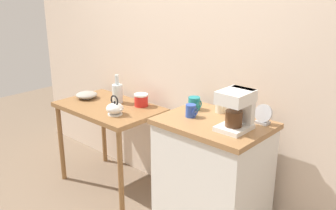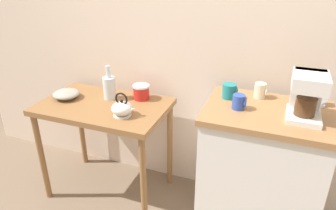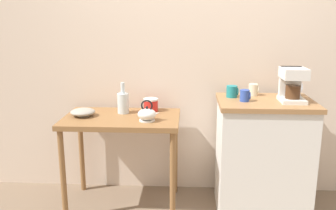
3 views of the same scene
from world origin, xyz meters
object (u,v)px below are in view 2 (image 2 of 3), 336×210
Objects in this scene: mug_dark_teal at (229,91)px; table_clock at (318,96)px; canister_enamel at (141,92)px; teakettle at (122,108)px; mug_small_cream at (260,91)px; bowl_stoneware at (66,94)px; coffee_maker at (307,94)px; mug_blue at (239,102)px; glass_carafe_vase at (109,87)px.

mug_dark_teal is 0.70× the size of table_clock.
table_clock reaches higher than canister_enamel.
mug_small_cream is at bearing 18.17° from teakettle.
table_clock is (1.18, 0.28, 0.16)m from teakettle.
mug_dark_teal is (0.66, 0.20, 0.14)m from teakettle.
table_clock is at bearing -0.81° from canister_enamel.
table_clock is (1.72, 0.17, 0.18)m from bowl_stoneware.
coffee_maker reaches higher than mug_blue.
bowl_stoneware is 2.05× the size of mug_small_cream.
mug_small_cream is (1.38, 0.17, 0.16)m from bowl_stoneware.
mug_blue reaches higher than teakettle.
coffee_maker reaches higher than table_clock.
mug_dark_teal reaches higher than teakettle.
mug_blue is 0.94× the size of mug_dark_teal.
teakettle is 1.23m from table_clock.
table_clock reaches higher than mug_dark_teal.
glass_carafe_vase reaches higher than canister_enamel.
canister_enamel is 0.86m from mug_small_cream.
teakettle is at bearing -175.58° from coffee_maker.
mug_dark_teal is at bearing -1.14° from glass_carafe_vase.
coffee_maker reaches higher than mug_small_cream.
bowl_stoneware is 1.29m from mug_blue.
coffee_maker is (1.64, -0.02, 0.26)m from bowl_stoneware.
mug_small_cream is at bearing -179.32° from table_clock.
mug_dark_teal is at bearing -171.34° from table_clock.
teakettle is 1.83× the size of mug_small_cream.
canister_enamel is 1.19m from table_clock.
table_clock is at bearing 0.68° from mug_small_cream.
mug_dark_teal reaches higher than canister_enamel.
teakettle is (0.53, -0.11, 0.02)m from bowl_stoneware.
bowl_stoneware is at bearing 168.59° from teakettle.
coffee_maker is at bearing -15.15° from mug_dark_teal.
mug_dark_teal is at bearing -8.16° from canister_enamel.
table_clock is (0.52, 0.08, 0.01)m from mug_dark_teal.
canister_enamel is at bearing 19.74° from bowl_stoneware.
table_clock is (0.44, 0.22, 0.01)m from mug_blue.
mug_dark_teal is (0.89, -0.02, 0.11)m from glass_carafe_vase.
mug_blue is at bearing -115.03° from mug_small_cream.
coffee_maker is at bearing 3.53° from mug_blue.
canister_enamel is at bearing 90.41° from teakettle.
canister_enamel is (0.53, 0.19, 0.02)m from bowl_stoneware.
mug_small_cream is (0.10, 0.21, 0.00)m from mug_blue.
mug_small_cream reaches higher than teakettle.
glass_carafe_vase is at bearing 178.86° from mug_dark_teal.
canister_enamel is at bearing 169.04° from coffee_maker.
coffee_maker is 2.77× the size of mug_dark_teal.
canister_enamel is 0.48× the size of coffee_maker.
teakettle is at bearing -11.41° from bowl_stoneware.
bowl_stoneware is at bearing -175.45° from mug_dark_teal.
mug_blue is at bearing -153.31° from table_clock.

